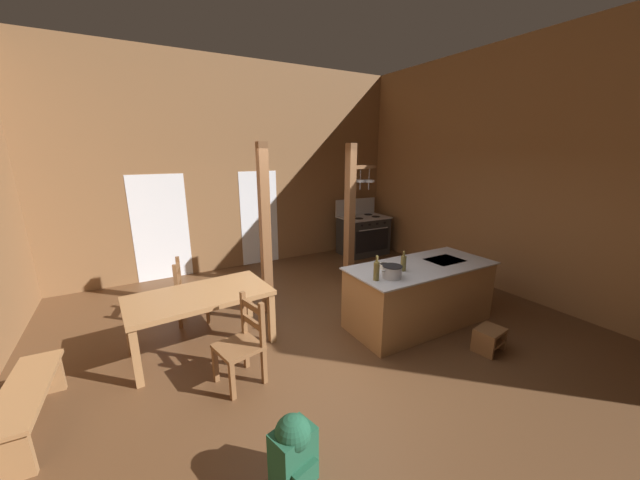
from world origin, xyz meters
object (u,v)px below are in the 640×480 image
object	(u,v)px
kitchen_island	(419,294)
backpack	(293,450)
dining_table	(200,300)
mixing_bowl_on_counter	(385,266)
step_stool	(489,338)
ladderback_chair_by_post	(243,343)
stockpot_on_counter	(392,272)
bench_along_left_wall	(27,402)
bottle_tall_on_counter	(403,263)
ladderback_chair_near_window	(189,292)
bottle_short_on_counter	(376,271)
stove_range	(363,235)

from	to	relation	value
kitchen_island	backpack	world-z (taller)	kitchen_island
dining_table	mixing_bowl_on_counter	distance (m)	2.47
step_stool	backpack	world-z (taller)	backpack
ladderback_chair_by_post	mixing_bowl_on_counter	distance (m)	2.14
stockpot_on_counter	mixing_bowl_on_counter	xyz separation A→B (m)	(0.16, 0.33, -0.05)
kitchen_island	bench_along_left_wall	xyz separation A→B (m)	(-4.51, 0.27, -0.15)
dining_table	ladderback_chair_by_post	size ratio (longest dim) A/B	1.86
kitchen_island	ladderback_chair_by_post	bearing A→B (deg)	179.86
ladderback_chair_by_post	bottle_tall_on_counter	world-z (taller)	bottle_tall_on_counter
ladderback_chair_by_post	dining_table	bearing A→B (deg)	105.92
ladderback_chair_near_window	stockpot_on_counter	xyz separation A→B (m)	(2.19, -1.91, 0.53)
bottle_tall_on_counter	bottle_short_on_counter	xyz separation A→B (m)	(-0.54, -0.09, 0.02)
ladderback_chair_near_window	stove_range	bearing A→B (deg)	19.17
ladderback_chair_by_post	kitchen_island	bearing A→B (deg)	-0.14
mixing_bowl_on_counter	stove_range	bearing A→B (deg)	57.80
bench_along_left_wall	mixing_bowl_on_counter	world-z (taller)	mixing_bowl_on_counter
dining_table	mixing_bowl_on_counter	world-z (taller)	mixing_bowl_on_counter
ladderback_chair_near_window	mixing_bowl_on_counter	world-z (taller)	mixing_bowl_on_counter
step_stool	bottle_tall_on_counter	xyz separation A→B (m)	(-0.65, 0.93, 0.83)
ladderback_chair_near_window	stockpot_on_counter	bearing A→B (deg)	-41.08
stove_range	ladderback_chair_by_post	size ratio (longest dim) A/B	1.39
step_stool	bench_along_left_wall	size ratio (longest dim) A/B	0.32
stove_range	backpack	bearing A→B (deg)	-131.49
step_stool	ladderback_chair_by_post	bearing A→B (deg)	161.11
dining_table	backpack	distance (m)	2.31
ladderback_chair_near_window	ladderback_chair_by_post	xyz separation A→B (m)	(0.27, -1.73, 0.00)
step_stool	bottle_short_on_counter	bearing A→B (deg)	144.63
bottle_short_on_counter	bench_along_left_wall	bearing A→B (deg)	173.43
ladderback_chair_near_window	stockpot_on_counter	world-z (taller)	stockpot_on_counter
kitchen_island	mixing_bowl_on_counter	bearing A→B (deg)	163.70
backpack	kitchen_island	bearing A→B (deg)	27.06
dining_table	ladderback_chair_near_window	world-z (taller)	ladderback_chair_near_window
backpack	bottle_short_on_counter	size ratio (longest dim) A/B	1.87
bench_along_left_wall	bottle_tall_on_counter	size ratio (longest dim) A/B	4.49
step_stool	stockpot_on_counter	xyz separation A→B (m)	(-0.95, 0.80, 0.80)
step_stool	dining_table	bearing A→B (deg)	148.89
kitchen_island	mixing_bowl_on_counter	xyz separation A→B (m)	(-0.54, 0.16, 0.48)
kitchen_island	ladderback_chair_near_window	distance (m)	3.37
kitchen_island	dining_table	bearing A→B (deg)	162.40
kitchen_island	dining_table	world-z (taller)	kitchen_island
stove_range	bottle_short_on_counter	world-z (taller)	stove_range
step_stool	ladderback_chair_by_post	world-z (taller)	ladderback_chair_by_post
ladderback_chair_by_post	bottle_short_on_counter	size ratio (longest dim) A/B	2.98
stove_range	ladderback_chair_near_window	bearing A→B (deg)	-160.83
backpack	bottle_tall_on_counter	xyz separation A→B (m)	(2.27, 1.32, 0.69)
stove_range	ladderback_chair_near_window	distance (m)	4.54
ladderback_chair_by_post	bottle_tall_on_counter	xyz separation A→B (m)	(2.22, -0.05, 0.56)
stove_range	mixing_bowl_on_counter	world-z (taller)	stove_range
bottle_tall_on_counter	kitchen_island	bearing A→B (deg)	6.42
bench_along_left_wall	bottle_short_on_counter	bearing A→B (deg)	-6.57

